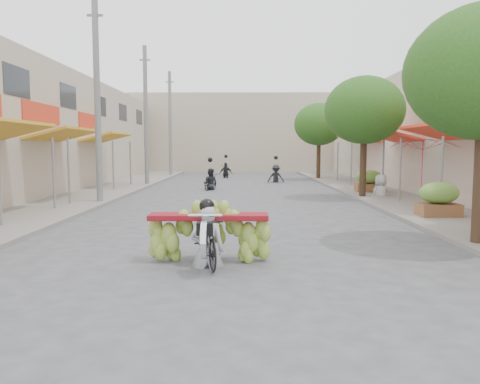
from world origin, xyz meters
The scene contains 17 objects.
ground centered at (0.00, 0.00, 0.00)m, with size 120.00×120.00×0.00m, color #545459.
sidewalk_left centered at (-7.00, 15.00, 0.06)m, with size 4.00×60.00×0.12m, color gray.
sidewalk_right centered at (7.00, 15.00, 0.06)m, with size 4.00×60.00×0.12m, color gray.
far_building centered at (0.00, 38.00, 3.50)m, with size 20.00×6.00×7.00m, color #B7A791.
utility_pole_mid centered at (-5.40, 12.00, 4.03)m, with size 0.60×0.24×8.00m.
utility_pole_far centered at (-5.40, 21.00, 4.03)m, with size 0.60×0.24×8.00m.
utility_pole_back centered at (-5.40, 30.00, 4.03)m, with size 0.60×0.24×8.00m.
street_tree_mid centered at (5.40, 14.00, 3.78)m, with size 3.40×3.40×5.25m.
street_tree_far centered at (5.40, 26.00, 3.78)m, with size 3.40×3.40×5.25m.
produce_crate_mid centered at (6.20, 8.00, 0.71)m, with size 1.20×0.88×1.16m.
produce_crate_far centered at (6.20, 16.00, 0.71)m, with size 1.20×0.88×1.16m.
banana_motorbike centered at (-0.44, 2.48, 0.72)m, with size 2.28×1.82×2.15m.
market_umbrella centered at (6.05, 8.93, 2.59)m, with size 2.84×2.84×1.99m.
pedestrian centered at (6.25, 14.16, 1.06)m, with size 1.04×0.79×1.87m.
bg_motorbike_a centered at (-1.50, 18.16, 0.78)m, with size 0.96×1.54×1.95m.
bg_motorbike_b centered at (2.30, 23.47, 0.84)m, with size 1.07×1.71×1.95m.
bg_motorbike_c centered at (-1.04, 28.04, 0.79)m, with size 1.05×1.71×1.95m.
Camera 1 is at (0.23, -6.20, 2.20)m, focal length 35.00 mm.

